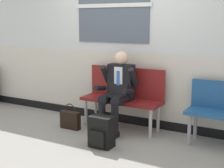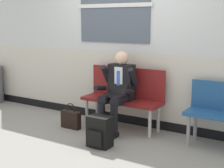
{
  "view_description": "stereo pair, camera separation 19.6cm",
  "coord_description": "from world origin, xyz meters",
  "px_view_note": "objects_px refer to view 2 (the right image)",
  "views": [
    {
      "loc": [
        2.45,
        -4.07,
        1.68
      ],
      "look_at": [
        0.05,
        0.13,
        0.75
      ],
      "focal_mm": 52.52,
      "sensor_mm": 36.0,
      "label": 1
    },
    {
      "loc": [
        2.61,
        -3.97,
        1.68
      ],
      "look_at": [
        0.05,
        0.13,
        0.75
      ],
      "focal_mm": 52.52,
      "sensor_mm": 36.0,
      "label": 2
    }
  ],
  "objects_px": {
    "person_seated": "(117,90)",
    "handbag": "(71,119)",
    "bench_with_person": "(124,94)",
    "backpack": "(99,132)"
  },
  "relations": [
    {
      "from": "person_seated",
      "to": "handbag",
      "type": "xyz_separation_m",
      "value": [
        -0.69,
        -0.28,
        -0.51
      ]
    },
    {
      "from": "handbag",
      "to": "bench_with_person",
      "type": "bearing_deg",
      "value": 34.93
    },
    {
      "from": "person_seated",
      "to": "handbag",
      "type": "relative_size",
      "value": 3.0
    },
    {
      "from": "bench_with_person",
      "to": "handbag",
      "type": "distance_m",
      "value": 0.94
    },
    {
      "from": "bench_with_person",
      "to": "handbag",
      "type": "relative_size",
      "value": 3.15
    },
    {
      "from": "bench_with_person",
      "to": "handbag",
      "type": "height_order",
      "value": "bench_with_person"
    },
    {
      "from": "person_seated",
      "to": "backpack",
      "type": "bearing_deg",
      "value": -79.03
    },
    {
      "from": "backpack",
      "to": "person_seated",
      "type": "bearing_deg",
      "value": 100.97
    },
    {
      "from": "person_seated",
      "to": "backpack",
      "type": "relative_size",
      "value": 2.88
    },
    {
      "from": "bench_with_person",
      "to": "backpack",
      "type": "height_order",
      "value": "bench_with_person"
    }
  ]
}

